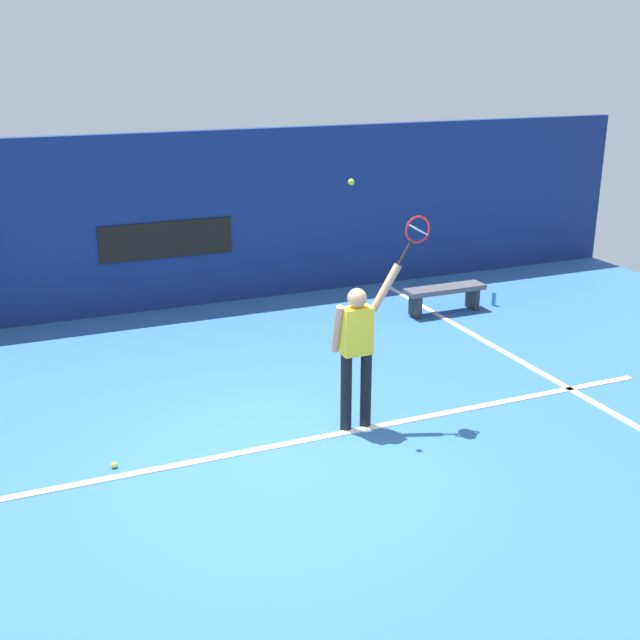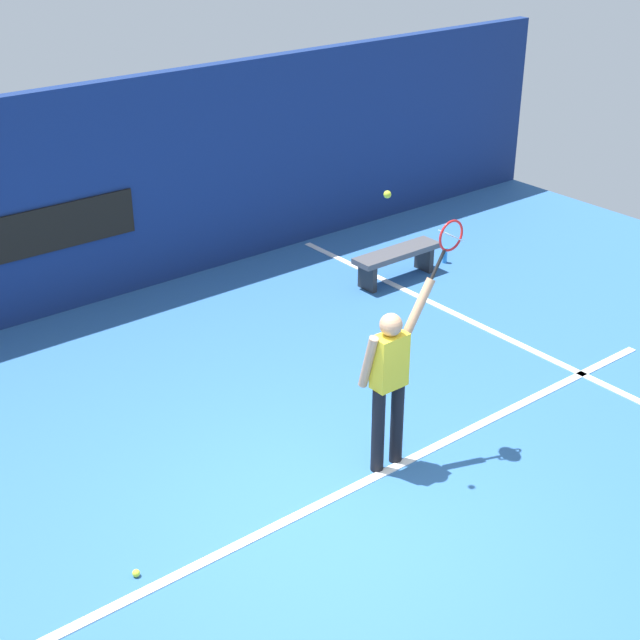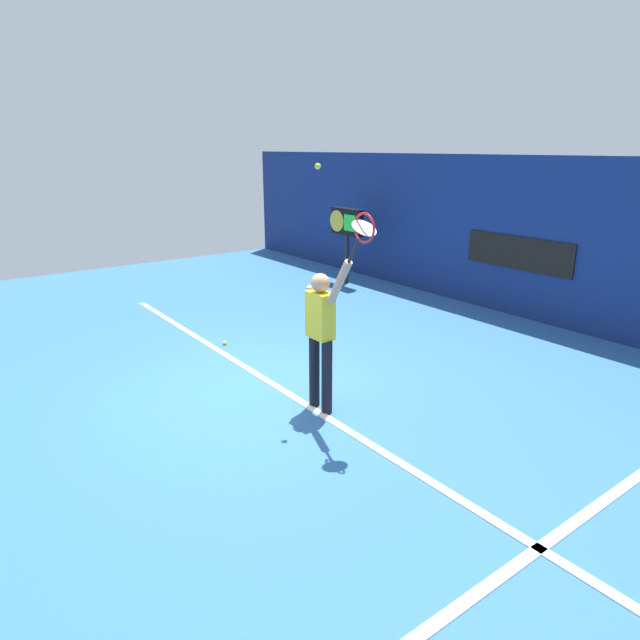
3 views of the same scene
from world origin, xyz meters
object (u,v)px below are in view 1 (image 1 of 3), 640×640
(court_bench, at_px, (445,293))
(tennis_player, at_px, (357,346))
(tennis_racket, at_px, (416,232))
(spare_ball, at_px, (114,465))
(water_bottle, at_px, (494,299))
(tennis_ball, at_px, (351,182))

(court_bench, bearing_deg, tennis_player, -134.00)
(tennis_racket, distance_m, spare_ball, 4.11)
(tennis_racket, height_order, spare_ball, tennis_racket)
(tennis_racket, xyz_separation_m, water_bottle, (3.46, 3.30, -2.14))
(tennis_ball, xyz_separation_m, spare_ball, (-2.67, 0.10, -2.83))
(spare_ball, bearing_deg, water_bottle, 24.63)
(tennis_player, bearing_deg, court_bench, 46.00)
(tennis_racket, xyz_separation_m, spare_ball, (-3.46, 0.12, -2.22))
(spare_ball, bearing_deg, tennis_player, -2.48)
(tennis_racket, relative_size, water_bottle, 2.52)
(tennis_player, xyz_separation_m, court_bench, (3.18, 3.29, -0.67))
(tennis_racket, bearing_deg, water_bottle, 43.60)
(tennis_player, bearing_deg, tennis_racket, -0.35)
(tennis_ball, distance_m, water_bottle, 6.03)
(tennis_ball, height_order, court_bench, tennis_ball)
(court_bench, bearing_deg, tennis_racket, -126.90)
(tennis_player, distance_m, spare_ball, 2.92)
(water_bottle, bearing_deg, tennis_racket, -136.40)
(tennis_ball, xyz_separation_m, court_bench, (3.27, 3.27, -2.52))
(court_bench, relative_size, water_bottle, 5.83)
(tennis_player, relative_size, tennis_racket, 3.19)
(tennis_racket, relative_size, court_bench, 0.43)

